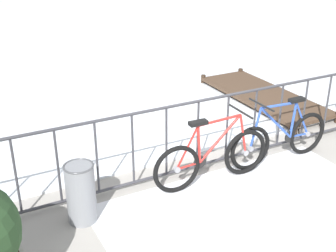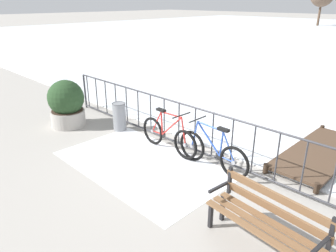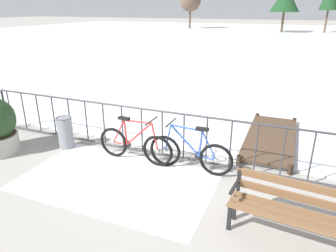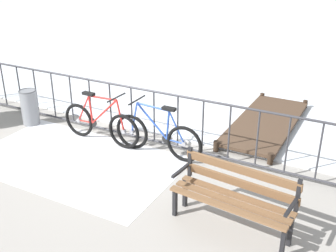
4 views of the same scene
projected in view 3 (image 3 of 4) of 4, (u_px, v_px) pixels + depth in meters
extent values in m
plane|color=#9E9991|center=(162.00, 157.00, 6.64)|extent=(160.00, 160.00, 0.00)
cube|color=silver|center=(273.00, 39.00, 31.11)|extent=(80.00, 56.00, 0.03)
cube|color=white|center=(117.00, 180.00, 5.76)|extent=(3.58, 2.14, 0.01)
cylinder|color=#38383D|center=(162.00, 111.00, 6.26)|extent=(9.00, 0.04, 0.04)
cylinder|color=#38383D|center=(162.00, 154.00, 6.62)|extent=(9.00, 0.04, 0.04)
cylinder|color=#38383D|center=(5.00, 110.00, 8.05)|extent=(0.06, 0.06, 1.05)
cylinder|color=#38383D|center=(10.00, 109.00, 7.97)|extent=(0.03, 0.03, 0.97)
cylinder|color=#38383D|center=(24.00, 111.00, 7.80)|extent=(0.03, 0.03, 0.97)
cylinder|color=#38383D|center=(38.00, 113.00, 7.63)|extent=(0.03, 0.03, 0.97)
cylinder|color=#38383D|center=(54.00, 116.00, 7.46)|extent=(0.03, 0.03, 0.97)
cylinder|color=#38383D|center=(70.00, 118.00, 7.29)|extent=(0.03, 0.03, 0.97)
cylinder|color=#38383D|center=(86.00, 121.00, 7.12)|extent=(0.03, 0.03, 0.97)
cylinder|color=#38383D|center=(104.00, 124.00, 6.95)|extent=(0.03, 0.03, 0.97)
cylinder|color=#38383D|center=(122.00, 127.00, 6.78)|extent=(0.03, 0.03, 0.97)
cylinder|color=#38383D|center=(142.00, 130.00, 6.61)|extent=(0.03, 0.03, 0.97)
cylinder|color=#38383D|center=(162.00, 133.00, 6.44)|extent=(0.03, 0.03, 0.97)
cylinder|color=#38383D|center=(184.00, 137.00, 6.27)|extent=(0.03, 0.03, 0.97)
cylinder|color=#38383D|center=(207.00, 140.00, 6.10)|extent=(0.03, 0.03, 0.97)
cylinder|color=#38383D|center=(231.00, 144.00, 5.93)|extent=(0.03, 0.03, 0.97)
cylinder|color=#38383D|center=(256.00, 148.00, 5.76)|extent=(0.03, 0.03, 0.97)
cylinder|color=#38383D|center=(283.00, 153.00, 5.59)|extent=(0.03, 0.03, 0.97)
cylinder|color=#38383D|center=(312.00, 157.00, 5.42)|extent=(0.03, 0.03, 0.97)
torus|color=black|center=(216.00, 160.00, 5.82)|extent=(0.66, 0.06, 0.66)
cylinder|color=gray|center=(216.00, 160.00, 5.82)|extent=(0.08, 0.06, 0.08)
torus|color=black|center=(165.00, 151.00, 6.19)|extent=(0.66, 0.06, 0.66)
cylinder|color=gray|center=(165.00, 151.00, 6.19)|extent=(0.08, 0.06, 0.08)
cylinder|color=#2D51B2|center=(201.00, 144.00, 5.83)|extent=(0.08, 0.04, 0.53)
cylinder|color=#2D51B2|center=(185.00, 140.00, 5.93)|extent=(0.61, 0.04, 0.59)
cylinder|color=#2D51B2|center=(186.00, 128.00, 5.83)|extent=(0.63, 0.04, 0.07)
cylinder|color=#2D51B2|center=(207.00, 158.00, 5.87)|extent=(0.34, 0.03, 0.05)
cylinder|color=#2D51B2|center=(209.00, 146.00, 5.77)|extent=(0.32, 0.03, 0.56)
cylinder|color=#2D51B2|center=(168.00, 138.00, 6.06)|extent=(0.16, 0.03, 0.59)
cube|color=black|center=(202.00, 129.00, 5.71)|extent=(0.24, 0.10, 0.05)
cylinder|color=black|center=(171.00, 122.00, 5.92)|extent=(0.03, 0.52, 0.03)
cylinder|color=black|center=(199.00, 156.00, 5.93)|extent=(0.18, 0.02, 0.18)
torus|color=black|center=(114.00, 142.00, 6.58)|extent=(0.66, 0.08, 0.66)
cylinder|color=gray|center=(114.00, 142.00, 6.58)|extent=(0.08, 0.06, 0.08)
torus|color=black|center=(158.00, 151.00, 6.18)|extent=(0.66, 0.08, 0.66)
cylinder|color=gray|center=(158.00, 151.00, 6.18)|extent=(0.08, 0.06, 0.08)
cylinder|color=red|center=(126.00, 132.00, 6.36)|extent=(0.08, 0.04, 0.53)
cylinder|color=red|center=(139.00, 134.00, 6.23)|extent=(0.61, 0.05, 0.59)
cylinder|color=red|center=(138.00, 122.00, 6.14)|extent=(0.63, 0.05, 0.07)
cylinder|color=red|center=(120.00, 143.00, 6.51)|extent=(0.34, 0.04, 0.05)
cylinder|color=red|center=(119.00, 131.00, 6.42)|extent=(0.32, 0.04, 0.56)
cylinder|color=red|center=(155.00, 137.00, 6.10)|extent=(0.16, 0.04, 0.59)
cube|color=black|center=(124.00, 118.00, 6.25)|extent=(0.24, 0.11, 0.05)
cylinder|color=black|center=(151.00, 121.00, 6.00)|extent=(0.04, 0.52, 0.03)
cylinder|color=black|center=(127.00, 144.00, 6.45)|extent=(0.18, 0.02, 0.18)
cube|color=brown|center=(290.00, 208.00, 4.25)|extent=(1.60, 0.25, 0.04)
cube|color=brown|center=(288.00, 214.00, 4.12)|extent=(1.60, 0.25, 0.04)
cube|color=brown|center=(287.00, 221.00, 4.00)|extent=(1.60, 0.25, 0.04)
cube|color=brown|center=(292.00, 196.00, 4.28)|extent=(1.60, 0.21, 0.12)
cube|color=brown|center=(294.00, 184.00, 4.21)|extent=(1.60, 0.21, 0.12)
cube|color=black|center=(229.00, 216.00, 4.43)|extent=(0.06, 0.06, 0.44)
cube|color=black|center=(235.00, 207.00, 4.64)|extent=(0.06, 0.06, 0.44)
cube|color=black|center=(239.00, 178.00, 4.58)|extent=(0.05, 0.05, 0.45)
cube|color=black|center=(234.00, 187.00, 4.38)|extent=(0.08, 0.40, 0.04)
cylinder|color=gray|center=(65.00, 133.00, 7.00)|extent=(0.34, 0.34, 0.72)
torus|color=#494A4E|center=(64.00, 118.00, 6.87)|extent=(0.35, 0.35, 0.02)
cube|color=#4C3828|center=(271.00, 137.00, 7.36)|extent=(1.10, 2.87, 0.06)
cylinder|color=#35271C|center=(239.00, 160.00, 6.30)|extent=(0.10, 0.10, 0.20)
cylinder|color=#35271C|center=(290.00, 169.00, 5.95)|extent=(0.10, 0.10, 0.20)
cylinder|color=#35271C|center=(257.00, 117.00, 8.78)|extent=(0.10, 0.10, 0.20)
cylinder|color=#35271C|center=(294.00, 122.00, 8.42)|extent=(0.10, 0.10, 0.20)
cylinder|color=brown|center=(283.00, 15.00, 37.95)|extent=(0.28, 0.28, 4.09)
cylinder|color=brown|center=(190.00, 18.00, 44.96)|extent=(0.28, 0.28, 3.09)
cylinder|color=brown|center=(327.00, 14.00, 37.55)|extent=(0.22, 0.22, 4.43)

